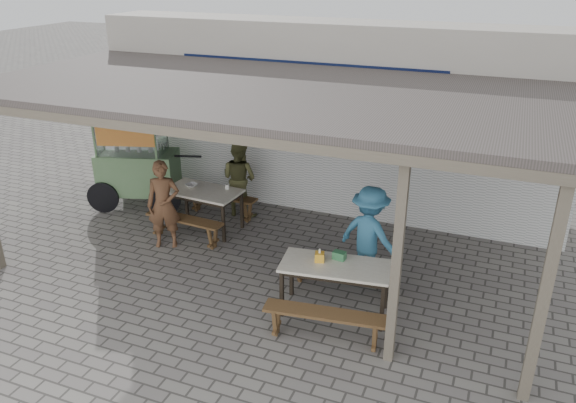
% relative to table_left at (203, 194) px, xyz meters
% --- Properties ---
extents(ground, '(60.00, 60.00, 0.00)m').
position_rel_table_left_xyz_m(ground, '(1.57, -1.46, -0.67)').
color(ground, slate).
rests_on(ground, ground).
extents(back_wall, '(9.00, 1.28, 3.50)m').
position_rel_table_left_xyz_m(back_wall, '(1.57, 2.12, 1.05)').
color(back_wall, beige).
rests_on(back_wall, ground).
extents(warung_roof, '(9.00, 4.21, 2.81)m').
position_rel_table_left_xyz_m(warung_roof, '(1.59, -0.56, 2.04)').
color(warung_roof, '#524946').
rests_on(warung_roof, ground).
extents(table_left, '(1.39, 0.84, 0.75)m').
position_rel_table_left_xyz_m(table_left, '(0.00, 0.00, 0.00)').
color(table_left, white).
rests_on(table_left, ground).
extents(bench_left_street, '(1.46, 0.39, 0.45)m').
position_rel_table_left_xyz_m(bench_left_street, '(-0.04, -0.59, -0.34)').
color(bench_left_street, brown).
rests_on(bench_left_street, ground).
extents(bench_left_wall, '(1.46, 0.39, 0.45)m').
position_rel_table_left_xyz_m(bench_left_wall, '(0.04, 0.59, -0.34)').
color(bench_left_wall, brown).
rests_on(bench_left_wall, ground).
extents(table_right, '(1.55, 0.86, 0.75)m').
position_rel_table_left_xyz_m(table_right, '(2.99, -1.66, -0.00)').
color(table_right, white).
rests_on(table_right, ground).
extents(bench_right_street, '(1.60, 0.48, 0.45)m').
position_rel_table_left_xyz_m(bench_right_street, '(3.08, -2.34, -0.33)').
color(bench_right_street, brown).
rests_on(bench_right_street, ground).
extents(bench_right_wall, '(1.60, 0.48, 0.45)m').
position_rel_table_left_xyz_m(bench_right_wall, '(2.90, -0.97, -0.33)').
color(bench_right_wall, brown).
rests_on(bench_right_wall, ground).
extents(vendor_cart, '(2.04, 1.29, 1.73)m').
position_rel_table_left_xyz_m(vendor_cart, '(-1.72, 0.45, 0.27)').
color(vendor_cart, '#658A5C').
rests_on(vendor_cart, ground).
extents(patron_street_side, '(0.65, 0.56, 1.52)m').
position_rel_table_left_xyz_m(patron_street_side, '(-0.27, -0.83, 0.09)').
color(patron_street_side, brown).
rests_on(patron_street_side, ground).
extents(patron_wall_side, '(0.82, 0.70, 1.48)m').
position_rel_table_left_xyz_m(patron_wall_side, '(0.33, 0.80, 0.07)').
color(patron_wall_side, '#4F4F2B').
rests_on(patron_wall_side, ground).
extents(patron_right_table, '(1.12, 0.87, 1.53)m').
position_rel_table_left_xyz_m(patron_right_table, '(3.21, -0.67, 0.09)').
color(patron_right_table, teal).
rests_on(patron_right_table, ground).
extents(tissue_box, '(0.16, 0.16, 0.13)m').
position_rel_table_left_xyz_m(tissue_box, '(2.76, -1.64, 0.14)').
color(tissue_box, gold).
rests_on(tissue_box, table_right).
extents(donation_box, '(0.18, 0.13, 0.11)m').
position_rel_table_left_xyz_m(donation_box, '(2.99, -1.49, 0.14)').
color(donation_box, '#347548').
rests_on(donation_box, table_right).
extents(condiment_jar, '(0.07, 0.07, 0.08)m').
position_rel_table_left_xyz_m(condiment_jar, '(0.38, 0.22, 0.12)').
color(condiment_jar, white).
rests_on(condiment_jar, table_left).
extents(condiment_bowl, '(0.26, 0.26, 0.05)m').
position_rel_table_left_xyz_m(condiment_bowl, '(-0.27, 0.07, 0.10)').
color(condiment_bowl, silver).
rests_on(condiment_bowl, table_left).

